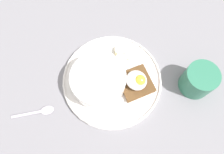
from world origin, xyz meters
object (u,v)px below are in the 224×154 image
banana_slice_front (121,60)px  banana_slice_right (129,56)px  banana_slice_back (120,51)px  spoon (38,112)px  banana_slice_left (105,56)px  toast_slice (136,83)px  poached_egg (137,80)px  coffee_mug (199,80)px  oatmeal_bowl (98,81)px

banana_slice_front → banana_slice_right: banana_slice_front is taller
banana_slice_back → spoon: 28.41cm
banana_slice_left → banana_slice_right: banana_slice_left is taller
spoon → banana_slice_left: bearing=89.9°
banana_slice_right → toast_slice: bearing=-30.3°
poached_egg → banana_slice_front: poached_egg is taller
banana_slice_front → banana_slice_left: banana_slice_front is taller
toast_slice → poached_egg: (0.16, 0.08, 2.43)cm
banana_slice_front → spoon: size_ratio=0.43×
banana_slice_right → banana_slice_front: bearing=-103.3°
coffee_mug → banana_slice_back: bearing=-157.5°
banana_slice_left → coffee_mug: bearing=30.0°
poached_egg → banana_slice_back: size_ratio=1.29×
toast_slice → banana_slice_left: bearing=-176.1°
banana_slice_left → banana_slice_right: 6.74cm
spoon → banana_slice_front: bearing=81.9°
banana_slice_front → coffee_mug: (18.98, 10.65, 2.37)cm
banana_slice_back → oatmeal_bowl: bearing=-71.6°
toast_slice → banana_slice_front: banana_slice_front is taller
oatmeal_bowl → banana_slice_right: oatmeal_bowl is taller
oatmeal_bowl → banana_slice_back: 12.04cm
spoon → banana_slice_back: bearing=87.0°
poached_egg → spoon: bearing=-115.6°
coffee_mug → banana_slice_left: bearing=-150.0°
toast_slice → banana_slice_left: same height
oatmeal_bowl → spoon: (-5.21, -17.14, -3.72)cm
poached_egg → banana_slice_left: size_ratio=1.54×
banana_slice_right → spoon: 29.51cm
banana_slice_front → coffee_mug: bearing=29.3°
banana_slice_left → spoon: size_ratio=0.35×
toast_slice → poached_egg: 2.44cm
poached_egg → banana_slice_right: poached_egg is taller
toast_slice → banana_slice_front: size_ratio=2.41×
oatmeal_bowl → banana_slice_front: oatmeal_bowl is taller
oatmeal_bowl → banana_slice_back: oatmeal_bowl is taller
banana_slice_back → coffee_mug: bearing=22.5°
toast_slice → spoon: size_ratio=1.03×
poached_egg → coffee_mug: (10.82, 12.27, -0.09)cm
toast_slice → banana_slice_right: bearing=149.7°
toast_slice → banana_slice_front: (-8.01, 1.70, -0.03)cm
oatmeal_bowl → banana_slice_left: oatmeal_bowl is taller
banana_slice_front → banana_slice_back: size_ratio=1.01×
banana_slice_left → spoon: bearing=-90.1°
oatmeal_bowl → banana_slice_right: bearing=93.8°
banana_slice_back → banana_slice_right: 3.05cm
oatmeal_bowl → toast_slice: (6.59, 7.69, -2.33)cm
banana_slice_left → coffee_mug: (22.75, 13.15, 2.43)cm
oatmeal_bowl → poached_egg: size_ratio=2.56×
toast_slice → banana_slice_back: bearing=161.2°
banana_slice_right → coffee_mug: bearing=23.6°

